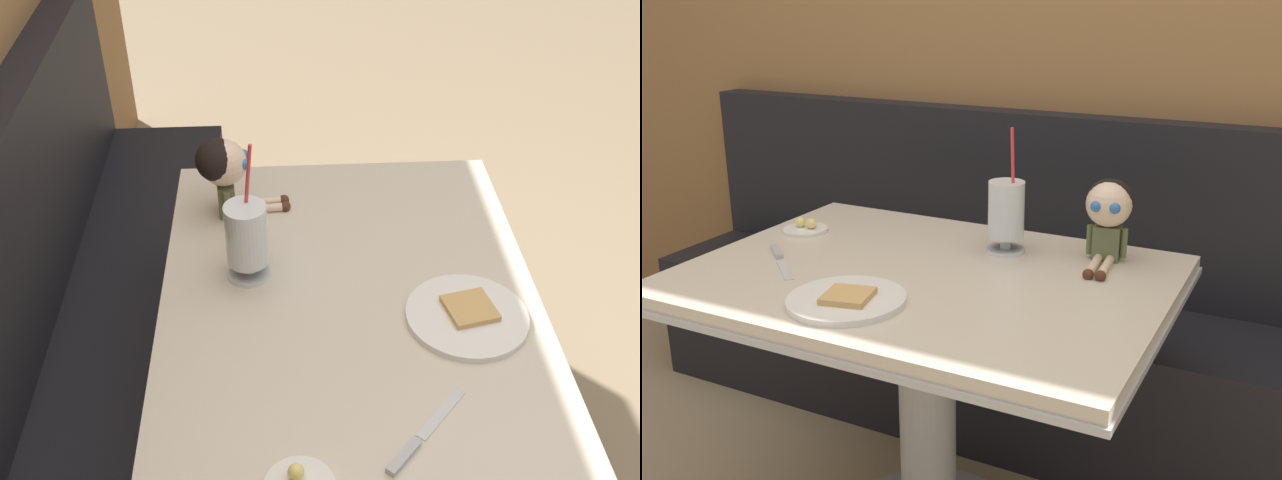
{
  "view_description": "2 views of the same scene",
  "coord_description": "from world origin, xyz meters",
  "views": [
    {
      "loc": [
        -1.19,
        0.31,
        1.83
      ],
      "look_at": [
        0.09,
        0.24,
        0.84
      ],
      "focal_mm": 43.3,
      "sensor_mm": 36.0,
      "label": 1
    },
    {
      "loc": [
        0.8,
        -1.22,
        1.35
      ],
      "look_at": [
        0.09,
        0.19,
        0.83
      ],
      "focal_mm": 41.82,
      "sensor_mm": 36.0,
      "label": 2
    }
  ],
  "objects": [
    {
      "name": "wood_panel_wall",
      "position": [
        0.0,
        1.05,
        1.2
      ],
      "size": [
        4.4,
        0.08,
        2.4
      ],
      "primitive_type": "cube",
      "color": "olive",
      "rests_on": "ground"
    },
    {
      "name": "booth_bench",
      "position": [
        0.0,
        0.81,
        0.33
      ],
      "size": [
        2.6,
        0.48,
        1.0
      ],
      "color": "black",
      "rests_on": "ground"
    },
    {
      "name": "diner_table",
      "position": [
        0.0,
        0.18,
        0.54
      ],
      "size": [
        1.11,
        0.81,
        0.74
      ],
      "color": "beige",
      "rests_on": "ground"
    },
    {
      "name": "toast_plate",
      "position": [
        -0.06,
        -0.05,
        0.75
      ],
      "size": [
        0.25,
        0.25,
        0.03
      ],
      "color": "white",
      "rests_on": "diner_table"
    },
    {
      "name": "milkshake_glass",
      "position": [
        0.11,
        0.39,
        0.84
      ],
      "size": [
        0.1,
        0.1,
        0.32
      ],
      "color": "silver",
      "rests_on": "diner_table"
    },
    {
      "name": "butter_saucer",
      "position": [
        -0.44,
        0.3,
        0.75
      ],
      "size": [
        0.12,
        0.12,
        0.04
      ],
      "color": "white",
      "rests_on": "diner_table"
    },
    {
      "name": "butter_knife",
      "position": [
        -0.37,
        0.1,
        0.74
      ],
      "size": [
        0.19,
        0.17,
        0.01
      ],
      "color": "silver",
      "rests_on": "diner_table"
    },
    {
      "name": "seated_doll",
      "position": [
        0.35,
        0.45,
        0.87
      ],
      "size": [
        0.12,
        0.22,
        0.2
      ],
      "color": "#5B6642",
      "rests_on": "diner_table"
    }
  ]
}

